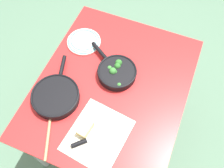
% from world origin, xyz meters
% --- Properties ---
extents(ground_plane, '(14.00, 14.00, 0.00)m').
position_xyz_m(ground_plane, '(0.00, 0.00, 0.00)').
color(ground_plane, '#51755B').
extents(dining_table_red, '(1.06, 0.86, 0.75)m').
position_xyz_m(dining_table_red, '(0.00, 0.00, 0.66)').
color(dining_table_red, red).
rests_on(dining_table_red, ground_plane).
extents(skillet_broccoli, '(0.27, 0.35, 0.07)m').
position_xyz_m(skillet_broccoli, '(-0.08, -0.00, 0.78)').
color(skillet_broccoli, black).
rests_on(skillet_broccoli, dining_table_red).
extents(skillet_eggs, '(0.40, 0.27, 0.05)m').
position_xyz_m(skillet_eggs, '(0.20, -0.26, 0.78)').
color(skillet_eggs, black).
rests_on(skillet_eggs, dining_table_red).
extents(wooden_spoon, '(0.33, 0.16, 0.02)m').
position_xyz_m(wooden_spoon, '(0.33, -0.23, 0.76)').
color(wooden_spoon, tan).
rests_on(wooden_spoon, dining_table_red).
extents(parchment_sheet, '(0.37, 0.33, 0.00)m').
position_xyz_m(parchment_sheet, '(0.31, 0.04, 0.75)').
color(parchment_sheet, silver).
rests_on(parchment_sheet, dining_table_red).
extents(grater_knife, '(0.21, 0.22, 0.02)m').
position_xyz_m(grater_knife, '(0.35, 0.01, 0.76)').
color(grater_knife, silver).
rests_on(grater_knife, dining_table_red).
extents(cheese_block, '(0.10, 0.07, 0.05)m').
position_xyz_m(cheese_block, '(0.31, -0.03, 0.77)').
color(cheese_block, '#EFD67A').
rests_on(cheese_block, dining_table_red).
extents(dinner_plate_stack, '(0.22, 0.22, 0.03)m').
position_xyz_m(dinner_plate_stack, '(-0.23, -0.29, 0.76)').
color(dinner_plate_stack, silver).
rests_on(dinner_plate_stack, dining_table_red).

